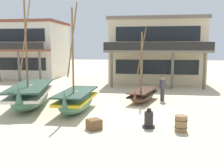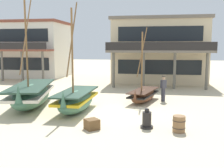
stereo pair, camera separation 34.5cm
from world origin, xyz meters
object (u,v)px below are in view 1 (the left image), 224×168
at_px(fishing_boat_near_left, 77,100).
at_px(fishing_boat_centre_large, 31,95).
at_px(cargo_crate, 94,124).
at_px(capstan_winch, 149,120).
at_px(wooden_barrel, 181,124).
at_px(fishing_boat_far_right, 143,95).
at_px(fisherman_by_hull, 163,89).
at_px(harbor_building_main, 156,50).
at_px(harbor_building_annex, 30,49).

height_order(fishing_boat_near_left, fishing_boat_centre_large, fishing_boat_centre_large).
bearing_deg(fishing_boat_near_left, cargo_crate, -61.32).
xyz_separation_m(capstan_winch, wooden_barrel, (1.36, -0.34, -0.01)).
height_order(fishing_boat_far_right, wooden_barrel, fishing_boat_far_right).
height_order(fishing_boat_near_left, fishing_boat_far_right, fishing_boat_near_left).
xyz_separation_m(fishing_boat_near_left, fisherman_by_hull, (4.84, 3.67, 0.18)).
relative_size(fishing_boat_far_right, fisherman_by_hull, 2.87).
bearing_deg(fishing_boat_far_right, capstan_winch, -85.52).
distance_m(wooden_barrel, harbor_building_main, 17.31).
bearing_deg(fishing_boat_near_left, fishing_boat_far_right, 42.84).
relative_size(fisherman_by_hull, capstan_winch, 1.85).
bearing_deg(cargo_crate, harbor_building_main, 80.47).
height_order(fishing_boat_centre_large, harbor_building_main, fishing_boat_centre_large).
distance_m(fishing_boat_near_left, cargo_crate, 3.46).
bearing_deg(capstan_winch, fishing_boat_near_left, 148.85).
distance_m(fishing_boat_near_left, fishing_boat_centre_large, 3.19).
relative_size(fishing_boat_near_left, harbor_building_annex, 0.68).
xyz_separation_m(fishing_boat_far_right, wooden_barrel, (1.81, -6.05, -0.11)).
xyz_separation_m(fishing_boat_near_left, capstan_winch, (4.00, -2.42, -0.29)).
bearing_deg(fisherman_by_hull, harbor_building_annex, 140.04).
xyz_separation_m(cargo_crate, harbor_building_main, (2.90, 17.30, 3.02)).
bearing_deg(wooden_barrel, harbor_building_annex, 129.54).
bearing_deg(fishing_boat_near_left, wooden_barrel, -27.19).
height_order(capstan_winch, harbor_building_annex, harbor_building_annex).
bearing_deg(fishing_boat_far_right, harbor_building_annex, 136.77).
bearing_deg(fisherman_by_hull, harbor_building_main, 91.54).
relative_size(wooden_barrel, harbor_building_main, 0.07).
relative_size(fishing_boat_near_left, harbor_building_main, 0.62).
bearing_deg(fishing_boat_centre_large, harbor_building_annex, 115.59).
bearing_deg(fisherman_by_hull, fishing_boat_near_left, -142.84).
height_order(fishing_boat_far_right, harbor_building_main, harbor_building_main).
distance_m(fishing_boat_centre_large, fisherman_by_hull, 8.41).
xyz_separation_m(fisherman_by_hull, capstan_winch, (-0.84, -6.08, -0.47)).
bearing_deg(capstan_winch, fishing_boat_far_right, 94.48).
xyz_separation_m(fishing_boat_far_right, fisherman_by_hull, (1.28, 0.37, 0.37)).
height_order(fishing_boat_centre_large, capstan_winch, fishing_boat_centre_large).
height_order(fishing_boat_near_left, wooden_barrel, fishing_boat_near_left).
xyz_separation_m(fisherman_by_hull, harbor_building_main, (-0.29, 10.62, 2.41)).
height_order(fishing_boat_centre_large, fisherman_by_hull, fishing_boat_centre_large).
distance_m(fisherman_by_hull, capstan_winch, 6.16).
bearing_deg(fishing_boat_near_left, harbor_building_main, 72.33).
xyz_separation_m(wooden_barrel, harbor_building_annex, (-16.01, 19.40, 2.94)).
bearing_deg(cargo_crate, capstan_winch, 14.14).
distance_m(fishing_boat_near_left, capstan_winch, 4.68).
bearing_deg(fisherman_by_hull, fishing_boat_centre_large, -160.26).
bearing_deg(cargo_crate, fishing_boat_centre_large, 140.91).
bearing_deg(fishing_boat_centre_large, fisherman_by_hull, 19.74).
relative_size(fishing_boat_near_left, fishing_boat_centre_large, 0.87).
height_order(wooden_barrel, harbor_building_annex, harbor_building_annex).
relative_size(fisherman_by_hull, harbor_building_annex, 0.19).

